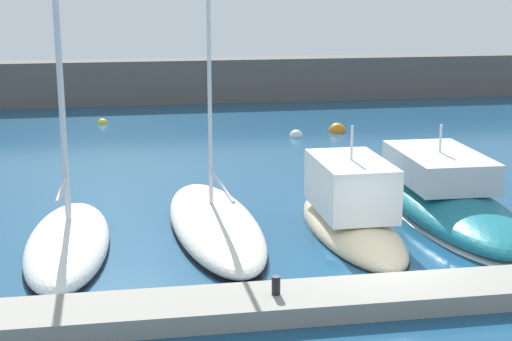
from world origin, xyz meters
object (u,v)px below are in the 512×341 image
mooring_buoy_orange (337,132)px  mooring_buoy_white (296,137)px  sailboat_white_nearest (68,239)px  mooring_buoy_yellow (103,123)px  dock_bollard (276,285)px  motorboat_teal_fourth (447,198)px  motorboat_sand_third (351,211)px  sailboat_ivory_second (215,223)px

mooring_buoy_orange → mooring_buoy_white: size_ratio=1.31×
sailboat_white_nearest → mooring_buoy_white: bearing=-32.3°
mooring_buoy_yellow → dock_bollard: size_ratio=1.23×
mooring_buoy_yellow → motorboat_teal_fourth: bearing=-58.8°
sailboat_white_nearest → mooring_buoy_orange: sailboat_white_nearest is taller
mooring_buoy_orange → mooring_buoy_white: 2.52m
mooring_buoy_orange → mooring_buoy_yellow: bearing=159.7°
motorboat_sand_third → motorboat_teal_fourth: motorboat_sand_third is taller
sailboat_white_nearest → mooring_buoy_orange: size_ratio=16.77×
mooring_buoy_yellow → dock_bollard: bearing=-80.0°
mooring_buoy_white → dock_bollard: bearing=-104.0°
sailboat_ivory_second → mooring_buoy_yellow: (-3.81, 19.38, -0.26)m
sailboat_ivory_second → mooring_buoy_yellow: bearing=8.2°
motorboat_sand_third → motorboat_teal_fourth: size_ratio=0.77×
mooring_buoy_orange → mooring_buoy_white: mooring_buoy_orange is taller
motorboat_sand_third → mooring_buoy_orange: 16.18m
sailboat_ivory_second → dock_bollard: size_ratio=33.85×
sailboat_white_nearest → mooring_buoy_orange: (12.40, 15.99, -0.34)m
sailboat_white_nearest → sailboat_ivory_second: 4.44m
sailboat_white_nearest → motorboat_teal_fourth: (12.01, 1.40, 0.24)m
motorboat_teal_fourth → mooring_buoy_orange: size_ratio=10.99×
sailboat_ivory_second → motorboat_teal_fourth: 7.70m
motorboat_sand_third → motorboat_teal_fourth: 3.74m
sailboat_white_nearest → mooring_buoy_yellow: size_ratio=27.75×
mooring_buoy_white → mooring_buoy_yellow: (-9.54, 5.31, 0.00)m
motorboat_teal_fourth → mooring_buoy_white: (-1.96, 13.68, -0.59)m
motorboat_sand_third → mooring_buoy_white: (1.62, 14.76, -0.63)m
sailboat_white_nearest → motorboat_teal_fourth: sailboat_white_nearest is taller
mooring_buoy_white → dock_bollard: (-5.04, -20.29, 0.68)m
sailboat_white_nearest → motorboat_teal_fourth: bearing=-82.0°
sailboat_white_nearest → mooring_buoy_orange: 20.23m
motorboat_sand_third → mooring_buoy_orange: (3.97, 15.67, -0.63)m
mooring_buoy_orange → mooring_buoy_white: bearing=-158.7°
motorboat_sand_third → motorboat_teal_fourth: (3.58, 1.08, -0.04)m
mooring_buoy_orange → dock_bollard: size_ratio=2.03×
motorboat_teal_fourth → mooring_buoy_orange: bearing=-0.4°
mooring_buoy_yellow → sailboat_ivory_second: bearing=-78.9°
motorboat_teal_fourth → dock_bollard: size_ratio=22.30×
sailboat_white_nearest → mooring_buoy_yellow: (0.51, 20.38, -0.34)m
mooring_buoy_yellow → motorboat_sand_third: bearing=-68.5°
dock_bollard → sailboat_white_nearest: bearing=133.8°
sailboat_ivory_second → sailboat_white_nearest: bearing=100.1°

